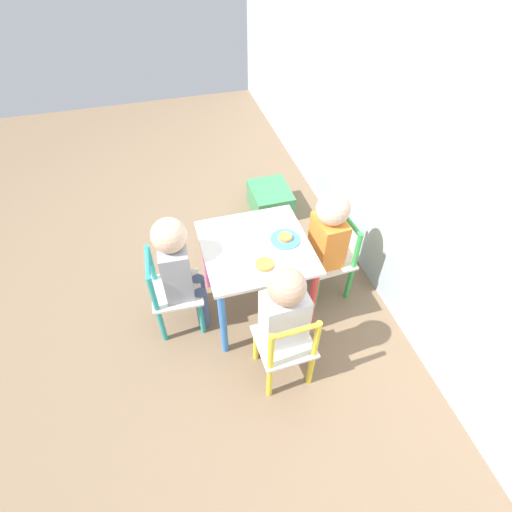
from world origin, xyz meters
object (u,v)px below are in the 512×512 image
at_px(plate_right, 265,266).
at_px(storage_bin, 270,200).
at_px(chair_yellow, 286,347).
at_px(child_right, 283,313).
at_px(child_back, 326,237).
at_px(plate_back, 285,239).
at_px(kids_table, 256,257).
at_px(child_front, 179,265).
at_px(chair_green, 331,259).
at_px(chair_teal, 172,293).

distance_m(plate_right, storage_bin, 1.13).
bearing_deg(plate_right, chair_yellow, 3.31).
xyz_separation_m(child_right, storage_bin, (-1.23, 0.33, -0.34)).
distance_m(child_back, child_right, 0.56).
bearing_deg(storage_bin, plate_back, -12.71).
distance_m(kids_table, child_front, 0.40).
bearing_deg(plate_back, chair_yellow, -16.76).
height_order(child_front, plate_right, child_front).
distance_m(kids_table, chair_green, 0.49).
height_order(child_front, plate_back, child_front).
height_order(child_front, storage_bin, child_front).
xyz_separation_m(chair_teal, child_right, (0.42, 0.47, 0.19)).
bearing_deg(storage_bin, chair_teal, -44.35).
height_order(chair_green, child_front, child_front).
xyz_separation_m(child_right, plate_right, (-0.24, -0.02, 0.07)).
bearing_deg(chair_green, chair_yellow, -45.48).
distance_m(chair_green, plate_right, 0.55).
distance_m(chair_teal, storage_bin, 1.15).
bearing_deg(plate_right, plate_back, 135.00).
relative_size(child_back, child_right, 0.99).
height_order(kids_table, child_back, child_back).
height_order(chair_green, storage_bin, chair_green).
xyz_separation_m(chair_teal, child_back, (-0.00, 0.85, 0.19)).
distance_m(chair_teal, plate_back, 0.66).
bearing_deg(chair_yellow, child_right, -90.00).
xyz_separation_m(child_back, storage_bin, (-0.82, -0.05, -0.34)).
relative_size(chair_yellow, plate_right, 2.60).
height_order(kids_table, plate_back, plate_back).
xyz_separation_m(child_right, plate_back, (-0.40, 0.14, 0.07)).
relative_size(plate_back, storage_bin, 0.46).
bearing_deg(child_back, kids_table, -90.00).
distance_m(chair_green, plate_back, 0.40).
relative_size(child_back, child_front, 0.97).
height_order(chair_teal, plate_back, plate_back).
bearing_deg(child_front, child_back, -87.12).
bearing_deg(plate_right, chair_teal, -111.07).
bearing_deg(storage_bin, child_right, -14.92).
distance_m(kids_table, plate_back, 0.18).
xyz_separation_m(chair_green, chair_teal, (0.00, -0.91, 0.00)).
bearing_deg(child_back, chair_green, 90.00).
xyz_separation_m(kids_table, chair_green, (-0.03, 0.46, -0.17)).
relative_size(kids_table, chair_green, 1.06).
bearing_deg(child_right, child_front, -47.36).
distance_m(child_right, child_front, 0.58).
distance_m(chair_teal, child_right, 0.66).
relative_size(chair_yellow, child_back, 0.71).
bearing_deg(chair_yellow, kids_table, -90.00).
distance_m(child_front, plate_right, 0.44).
bearing_deg(kids_table, chair_teal, -92.62).
relative_size(child_right, plate_back, 4.72).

